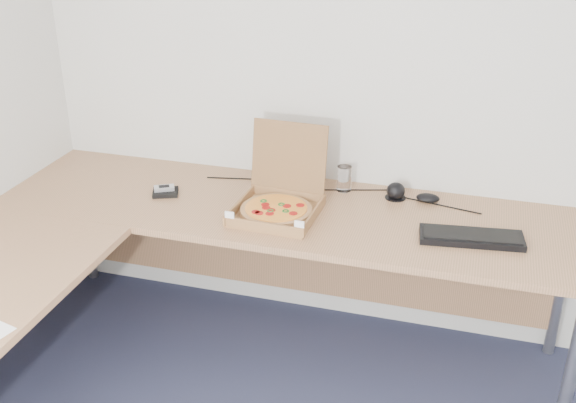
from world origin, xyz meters
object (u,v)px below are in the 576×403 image
(desk, at_px, (174,250))
(wallet, at_px, (166,192))
(keyboard, at_px, (471,237))
(pizza_box, at_px, (278,205))
(drinking_glass, at_px, (344,178))

(desk, xyz_separation_m, wallet, (-0.23, 0.41, 0.04))
(desk, distance_m, keyboard, 1.16)
(wallet, bearing_deg, keyboard, -24.18)
(pizza_box, distance_m, drinking_glass, 0.38)
(keyboard, xyz_separation_m, wallet, (-1.33, 0.06, -0.00))
(pizza_box, distance_m, keyboard, 0.80)
(desk, height_order, drinking_glass, drinking_glass)
(keyboard, bearing_deg, wallet, 170.41)
(drinking_glass, bearing_deg, pizza_box, -125.29)
(desk, bearing_deg, pizza_box, 49.30)
(desk, height_order, keyboard, keyboard)
(pizza_box, height_order, drinking_glass, pizza_box)
(drinking_glass, xyz_separation_m, keyboard, (0.58, -0.32, -0.05))
(desk, xyz_separation_m, keyboard, (1.11, 0.35, 0.04))
(wallet, bearing_deg, pizza_box, -26.36)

